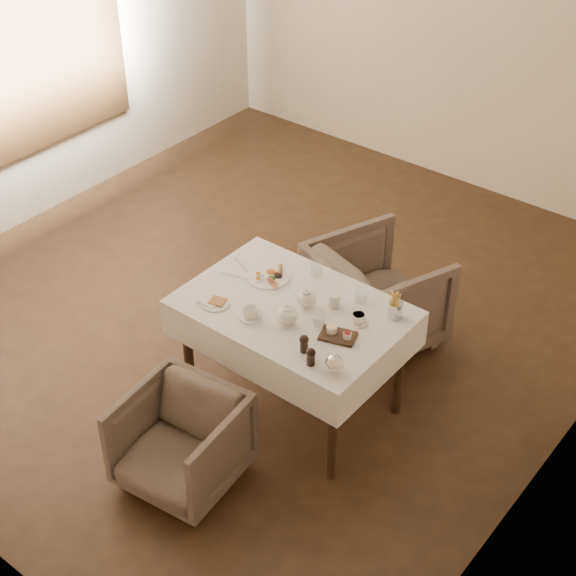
% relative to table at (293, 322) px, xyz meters
% --- Properties ---
extents(room, '(5.00, 5.00, 5.00)m').
position_rel_table_xyz_m(room, '(-3.02, 0.65, 0.96)').
color(room, black).
rests_on(room, ground).
extents(table, '(1.28, 0.88, 0.75)m').
position_rel_table_xyz_m(table, '(0.00, 0.00, 0.00)').
color(table, black).
rests_on(table, ground).
extents(armchair_near, '(0.68, 0.69, 0.57)m').
position_rel_table_xyz_m(armchair_near, '(-0.10, -0.86, -0.35)').
color(armchair_near, brown).
rests_on(armchair_near, ground).
extents(armchair_far, '(0.98, 0.99, 0.71)m').
position_rel_table_xyz_m(armchair_far, '(0.03, 0.86, -0.29)').
color(armchair_far, brown).
rests_on(armchair_far, ground).
extents(breakfast_plate, '(0.26, 0.26, 0.03)m').
position_rel_table_xyz_m(breakfast_plate, '(-0.30, 0.14, 0.13)').
color(breakfast_plate, white).
rests_on(breakfast_plate, table).
extents(side_plate, '(0.18, 0.17, 0.02)m').
position_rel_table_xyz_m(side_plate, '(-0.37, -0.26, 0.12)').
color(side_plate, white).
rests_on(side_plate, table).
extents(teapot_centre, '(0.15, 0.12, 0.12)m').
position_rel_table_xyz_m(teapot_centre, '(0.05, 0.06, 0.18)').
color(teapot_centre, white).
rests_on(teapot_centre, table).
extents(teapot_front, '(0.18, 0.15, 0.13)m').
position_rel_table_xyz_m(teapot_front, '(0.07, -0.14, 0.18)').
color(teapot_front, white).
rests_on(teapot_front, table).
extents(creamer, '(0.09, 0.09, 0.08)m').
position_rel_table_xyz_m(creamer, '(0.18, 0.15, 0.16)').
color(creamer, white).
rests_on(creamer, table).
extents(teacup_near, '(0.13, 0.13, 0.07)m').
position_rel_table_xyz_m(teacup_near, '(-0.13, -0.23, 0.15)').
color(teacup_near, white).
rests_on(teacup_near, table).
extents(teacup_far, '(0.12, 0.12, 0.06)m').
position_rel_table_xyz_m(teacup_far, '(0.38, 0.11, 0.14)').
color(teacup_far, white).
rests_on(teacup_far, table).
extents(glass_left, '(0.09, 0.09, 0.10)m').
position_rel_table_xyz_m(glass_left, '(-0.08, 0.34, 0.17)').
color(glass_left, silver).
rests_on(glass_left, table).
extents(glass_mid, '(0.08, 0.08, 0.09)m').
position_rel_table_xyz_m(glass_mid, '(0.21, -0.04, 0.16)').
color(glass_mid, silver).
rests_on(glass_mid, table).
extents(glass_right, '(0.09, 0.09, 0.09)m').
position_rel_table_xyz_m(glass_right, '(0.28, 0.29, 0.16)').
color(glass_right, silver).
rests_on(glass_right, table).
extents(condiment_board, '(0.23, 0.19, 0.05)m').
position_rel_table_xyz_m(condiment_board, '(0.36, -0.06, 0.13)').
color(condiment_board, black).
rests_on(condiment_board, table).
extents(pepper_mill_left, '(0.07, 0.07, 0.11)m').
position_rel_table_xyz_m(pepper_mill_left, '(0.29, -0.28, 0.17)').
color(pepper_mill_left, black).
rests_on(pepper_mill_left, table).
extents(pepper_mill_right, '(0.06, 0.06, 0.11)m').
position_rel_table_xyz_m(pepper_mill_right, '(0.38, -0.34, 0.17)').
color(pepper_mill_right, black).
rests_on(pepper_mill_right, table).
extents(silver_pot, '(0.12, 0.10, 0.13)m').
position_rel_table_xyz_m(silver_pot, '(0.51, -0.31, 0.18)').
color(silver_pot, white).
rests_on(silver_pot, table).
extents(fries_cup, '(0.08, 0.08, 0.18)m').
position_rel_table_xyz_m(fries_cup, '(0.51, 0.28, 0.19)').
color(fries_cup, silver).
rests_on(fries_cup, table).
extents(cutlery_fork, '(0.17, 0.09, 0.00)m').
position_rel_table_xyz_m(cutlery_fork, '(-0.51, 0.13, 0.12)').
color(cutlery_fork, silver).
rests_on(cutlery_fork, table).
extents(cutlery_knife, '(0.20, 0.07, 0.00)m').
position_rel_table_xyz_m(cutlery_knife, '(-0.46, 0.02, 0.12)').
color(cutlery_knife, silver).
rests_on(cutlery_knife, table).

